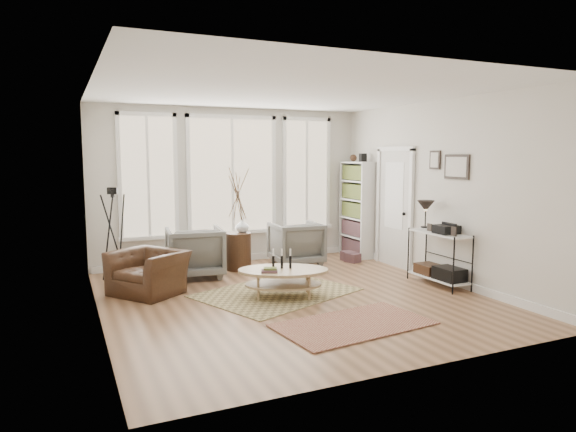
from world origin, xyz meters
name	(u,v)px	position (x,y,z in m)	size (l,w,h in m)	color
room	(293,198)	(0.02, 0.03, 1.43)	(5.50, 5.54, 2.90)	#976C4A
bay_window	(232,178)	(0.00, 2.71, 1.61)	(4.14, 0.12, 2.24)	#D0B380
door	(395,205)	(2.57, 1.15, 1.12)	(0.09, 1.06, 2.22)	silver
bookcase	(357,209)	(2.44, 2.23, 0.96)	(0.31, 0.85, 2.06)	white
low_shelf	(439,253)	(2.38, -0.30, 0.51)	(0.38, 1.08, 1.30)	white
wall_art	(451,165)	(2.58, -0.27, 1.88)	(0.04, 0.88, 0.44)	black
rug_main	(277,293)	(-0.12, 0.29, 0.01)	(2.15, 1.61, 0.01)	brown
rug_runner	(354,324)	(0.17, -1.41, 0.01)	(1.85, 1.03, 0.01)	brown
coffee_table	(283,275)	(-0.12, 0.06, 0.32)	(1.50, 1.23, 0.59)	tan
armchair_left	(195,252)	(-0.97, 1.80, 0.42)	(0.90, 0.93, 0.84)	slate
armchair_right	(296,243)	(0.97, 1.96, 0.40)	(0.86, 0.89, 0.81)	slate
side_table	(238,220)	(-0.13, 2.01, 0.89)	(0.44, 0.44, 1.85)	#3B2213
vase	(242,226)	(-0.05, 2.04, 0.78)	(0.24, 0.24, 0.25)	silver
accent_chair	(148,272)	(-1.85, 1.04, 0.32)	(0.85, 0.98, 0.63)	#3B2213
tripod_camera	(114,238)	(-2.21, 2.09, 0.70)	(0.53, 0.53, 1.52)	black
book_stack_near	(349,256)	(2.05, 1.87, 0.09)	(0.22, 0.28, 0.18)	brown
book_stack_far	(352,258)	(2.05, 1.73, 0.09)	(0.21, 0.27, 0.17)	brown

